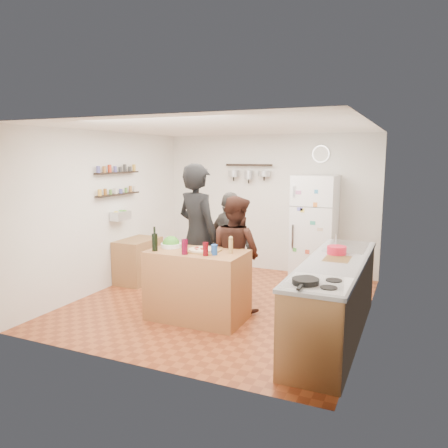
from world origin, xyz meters
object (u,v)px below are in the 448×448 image
at_px(pepper_mill, 231,247).
at_px(person_center, 236,253).
at_px(red_bowl, 337,250).
at_px(wall_clock, 321,154).
at_px(salt_canister, 214,250).
at_px(side_table, 138,260).
at_px(skillet, 306,281).
at_px(salad_bowl, 171,245).
at_px(person_back, 230,245).
at_px(wine_bottle, 155,242).
at_px(prep_island, 198,285).
at_px(fridge, 314,228).
at_px(counter_run, 334,300).
at_px(person_left, 198,236).

bearing_deg(pepper_mill, person_center, 105.48).
distance_m(red_bowl, wall_clock, 2.64).
distance_m(pepper_mill, person_center, 0.53).
bearing_deg(wall_clock, pepper_mill, -101.08).
height_order(salt_canister, side_table, salt_canister).
xyz_separation_m(skillet, red_bowl, (0.05, 1.40, 0.02)).
distance_m(pepper_mill, salt_canister, 0.23).
bearing_deg(salt_canister, wall_clock, 76.70).
height_order(pepper_mill, salt_canister, pepper_mill).
relative_size(salad_bowl, person_back, 0.17).
relative_size(wine_bottle, person_center, 0.14).
relative_size(salad_bowl, person_center, 0.17).
relative_size(prep_island, salad_bowl, 4.56).
bearing_deg(salt_canister, person_back, 103.15).
bearing_deg(salad_bowl, person_back, 63.40).
height_order(wine_bottle, pepper_mill, wine_bottle).
distance_m(fridge, side_table, 3.05).
xyz_separation_m(person_back, skillet, (1.59, -1.87, 0.15)).
xyz_separation_m(counter_run, side_table, (-3.44, 0.97, -0.09)).
distance_m(prep_island, salt_canister, 0.61).
bearing_deg(fridge, salad_bowl, -120.48).
xyz_separation_m(fridge, wall_clock, (0.00, 0.33, 1.25)).
relative_size(person_center, person_back, 1.00).
relative_size(person_back, wall_clock, 5.33).
distance_m(person_left, side_table, 1.73).
bearing_deg(wall_clock, red_bowl, -72.77).
bearing_deg(counter_run, person_center, 164.28).
bearing_deg(person_center, person_left, 27.39).
bearing_deg(pepper_mill, red_bowl, 20.22).
bearing_deg(prep_island, skillet, -28.84).
bearing_deg(salt_canister, wine_bottle, -172.87).
relative_size(wine_bottle, red_bowl, 0.96).
distance_m(salad_bowl, salt_canister, 0.74).
bearing_deg(counter_run, fridge, 108.06).
bearing_deg(person_left, counter_run, -167.42).
xyz_separation_m(prep_island, salad_bowl, (-0.42, 0.05, 0.48)).
relative_size(salad_bowl, pepper_mill, 1.59).
height_order(prep_island, wine_bottle, wine_bottle).
relative_size(prep_island, salt_canister, 9.71).
height_order(salad_bowl, person_center, person_center).
distance_m(person_back, side_table, 1.81).
distance_m(pepper_mill, skillet, 1.51).
relative_size(pepper_mill, red_bowl, 0.73).
xyz_separation_m(prep_island, wall_clock, (0.98, 2.76, 1.69)).
relative_size(red_bowl, side_table, 0.30).
bearing_deg(red_bowl, person_left, -179.08).
distance_m(wine_bottle, skillet, 2.24).
relative_size(counter_run, wall_clock, 8.77).
relative_size(salad_bowl, side_table, 0.34).
height_order(prep_island, person_left, person_left).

